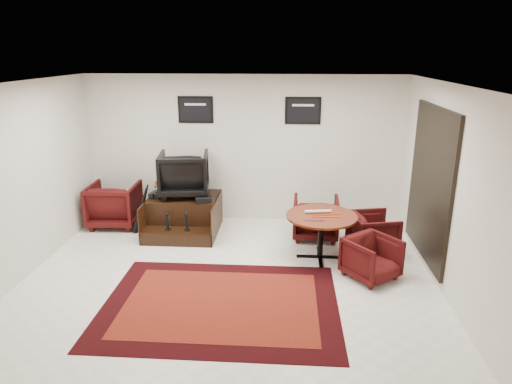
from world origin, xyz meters
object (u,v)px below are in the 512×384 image
meeting_table (321,220)px  table_chair_window (373,231)px  armchair_side (114,202)px  table_chair_back (316,216)px  shine_podium (184,215)px  shine_chair (184,172)px  table_chair_corner (372,256)px

meeting_table → table_chair_window: (0.89, 0.33, -0.28)m
armchair_side → table_chair_back: (3.79, -0.34, -0.05)m
armchair_side → meeting_table: armchair_side is taller
armchair_side → table_chair_back: 3.80m
shine_podium → table_chair_back: bearing=-3.3°
shine_podium → armchair_side: 1.41m
table_chair_window → shine_chair: bearing=64.3°
meeting_table → shine_chair: bearing=154.9°
meeting_table → table_chair_window: meeting_table is taller
meeting_table → shine_podium: bearing=157.6°
shine_chair → table_chair_corner: 3.67m
armchair_side → table_chair_window: (4.70, -0.87, -0.09)m
table_chair_window → table_chair_corner: size_ratio=1.05×
meeting_table → table_chair_window: size_ratio=1.56×
shine_chair → table_chair_corner: (3.13, -1.77, -0.75)m
meeting_table → table_chair_corner: (0.70, -0.63, -0.30)m
shine_podium → shine_chair: shine_chair is taller
armchair_side → table_chair_corner: 4.87m
table_chair_window → table_chair_corner: (-0.19, -0.96, -0.02)m
table_chair_window → table_chair_corner: bearing=156.8°
table_chair_window → meeting_table: bearing=98.3°
armchair_side → meeting_table: size_ratio=0.81×
table_chair_window → armchair_side: bearing=67.5°
table_chair_corner → meeting_table: bearing=99.8°
table_chair_back → meeting_table: bearing=94.5°
shine_podium → shine_chair: bearing=90.0°
shine_chair → table_chair_window: size_ratio=1.24×
table_chair_corner → armchair_side: bearing=119.8°
armchair_side → table_chair_window: bearing=167.2°
meeting_table → armchair_side: bearing=162.6°
shine_podium → table_chair_corner: bearing=-27.5°
meeting_table → table_chair_back: table_chair_back is taller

